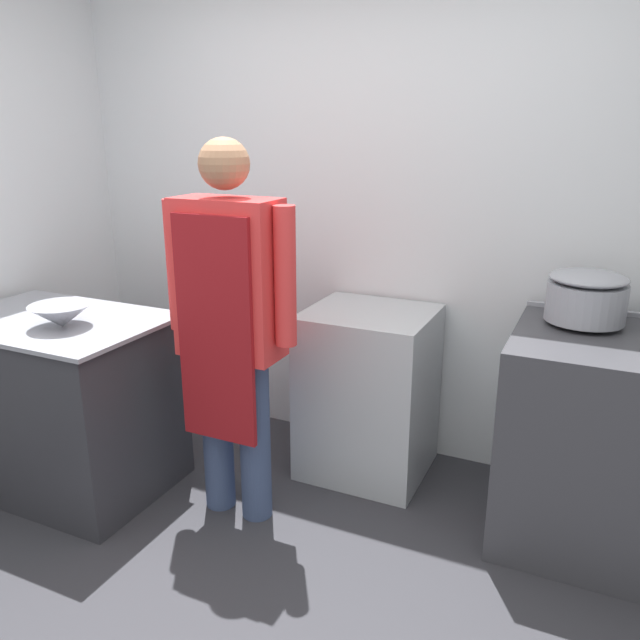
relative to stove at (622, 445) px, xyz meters
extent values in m
plane|color=#2D2D33|center=(-1.28, -1.21, -0.46)|extent=(14.00, 14.00, 0.00)
cube|color=silver|center=(-1.28, 0.45, 0.89)|extent=(8.00, 0.05, 2.70)
cube|color=silver|center=(-3.10, -0.21, 0.89)|extent=(0.05, 8.00, 2.70)
cube|color=#2D2D33|center=(-2.50, -0.63, -0.04)|extent=(1.01, 0.69, 0.85)
cube|color=gray|center=(-2.50, -0.63, 0.39)|extent=(1.05, 0.72, 0.02)
cube|color=#38383D|center=(0.00, 0.00, 0.00)|extent=(0.94, 0.76, 0.92)
cube|color=gray|center=(0.00, -0.36, 0.29)|extent=(0.87, 0.03, 0.10)
cube|color=gray|center=(0.00, 0.36, 0.47)|extent=(0.94, 0.03, 0.02)
cube|color=#A8ADB2|center=(-1.18, 0.13, -0.03)|extent=(0.62, 0.56, 0.87)
cube|color=silver|center=(-1.18, -0.15, 0.01)|extent=(0.52, 0.02, 0.61)
cylinder|color=#38476B|center=(-1.70, -0.48, -0.07)|extent=(0.14, 0.14, 0.78)
cylinder|color=#38476B|center=(-1.49, -0.48, -0.07)|extent=(0.14, 0.14, 0.78)
cube|color=red|center=(-1.59, -0.48, 0.66)|extent=(0.45, 0.22, 0.68)
cube|color=maroon|center=(-1.59, -0.61, 0.45)|extent=(0.36, 0.02, 0.98)
cylinder|color=red|center=(-1.86, -0.48, 0.69)|extent=(0.09, 0.09, 0.58)
cylinder|color=red|center=(-1.32, -0.48, 0.69)|extent=(0.09, 0.09, 0.58)
sphere|color=#9E7051|center=(-1.59, -0.48, 1.13)|extent=(0.21, 0.21, 0.21)
cone|color=gray|center=(-2.36, -0.70, 0.46)|extent=(0.28, 0.28, 0.10)
cylinder|color=gray|center=(-0.21, 0.13, 0.56)|extent=(0.33, 0.33, 0.16)
ellipsoid|color=gray|center=(-0.21, 0.13, 0.67)|extent=(0.32, 0.32, 0.06)
camera|label=1|loc=(-0.16, -2.65, 1.27)|focal=35.00mm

